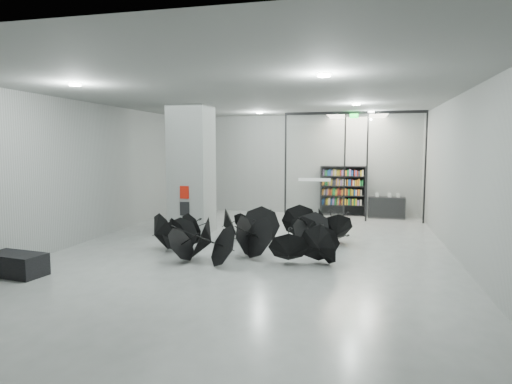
% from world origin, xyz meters
% --- Properties ---
extents(room, '(14.00, 14.02, 4.01)m').
position_xyz_m(room, '(0.00, 0.00, 2.84)').
color(room, gray).
rests_on(room, ground).
extents(column, '(1.20, 1.20, 4.00)m').
position_xyz_m(column, '(-2.50, 2.00, 2.00)').
color(column, slate).
rests_on(column, ground).
extents(fire_cabinet, '(0.28, 0.04, 0.38)m').
position_xyz_m(fire_cabinet, '(-2.50, 1.38, 1.35)').
color(fire_cabinet, '#A50A07').
rests_on(fire_cabinet, column).
extents(info_panel, '(0.30, 0.03, 0.42)m').
position_xyz_m(info_panel, '(-2.50, 1.38, 0.85)').
color(info_panel, black).
rests_on(info_panel, column).
extents(exit_sign, '(0.30, 0.06, 0.15)m').
position_xyz_m(exit_sign, '(2.40, 5.30, 3.82)').
color(exit_sign, '#0CE533').
rests_on(exit_sign, room).
extents(glass_partition, '(5.06, 0.08, 4.00)m').
position_xyz_m(glass_partition, '(2.39, 5.50, 2.18)').
color(glass_partition, silver).
rests_on(glass_partition, ground).
extents(bench, '(1.54, 0.82, 0.47)m').
position_xyz_m(bench, '(-4.50, -3.28, 0.24)').
color(bench, black).
rests_on(bench, ground).
extents(bookshelf, '(1.81, 0.48, 1.97)m').
position_xyz_m(bookshelf, '(2.01, 6.75, 0.98)').
color(bookshelf, black).
rests_on(bookshelf, ground).
extents(shop_counter, '(1.38, 0.60, 0.82)m').
position_xyz_m(shop_counter, '(3.68, 6.43, 0.41)').
color(shop_counter, black).
rests_on(shop_counter, ground).
extents(umbrella_cluster, '(5.80, 4.55, 1.32)m').
position_xyz_m(umbrella_cluster, '(0.12, 0.11, 0.31)').
color(umbrella_cluster, black).
rests_on(umbrella_cluster, ground).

